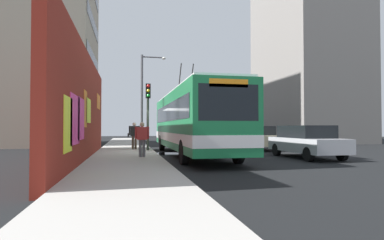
{
  "coord_description": "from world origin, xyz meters",
  "views": [
    {
      "loc": [
        -18.03,
        1.59,
        1.48
      ],
      "look_at": [
        1.87,
        -2.49,
        1.96
      ],
      "focal_mm": 30.12,
      "sensor_mm": 36.0,
      "label": 1
    }
  ],
  "objects_px": {
    "parked_car_champagne": "(257,137)",
    "street_lamp": "(145,93)",
    "traffic_light": "(148,105)",
    "parked_car_black": "(209,134)",
    "pedestrian_at_curb": "(142,137)",
    "parked_car_silver": "(306,141)",
    "parked_car_white": "(227,135)",
    "city_bus": "(192,120)",
    "pedestrian_midblock": "(134,134)"
  },
  "relations": [
    {
      "from": "parked_car_champagne",
      "to": "street_lamp",
      "type": "distance_m",
      "value": 8.89
    },
    {
      "from": "parked_car_champagne",
      "to": "traffic_light",
      "type": "xyz_separation_m",
      "value": [
        -1.43,
        7.35,
        1.96
      ]
    },
    {
      "from": "parked_car_black",
      "to": "pedestrian_at_curb",
      "type": "distance_m",
      "value": 19.94
    },
    {
      "from": "parked_car_black",
      "to": "street_lamp",
      "type": "distance_m",
      "value": 11.86
    },
    {
      "from": "parked_car_black",
      "to": "street_lamp",
      "type": "relative_size",
      "value": 0.61
    },
    {
      "from": "parked_car_silver",
      "to": "parked_car_white",
      "type": "xyz_separation_m",
      "value": [
        12.5,
        0.0,
        -0.0
      ]
    },
    {
      "from": "parked_car_silver",
      "to": "street_lamp",
      "type": "distance_m",
      "value": 12.79
    },
    {
      "from": "city_bus",
      "to": "parked_car_black",
      "type": "relative_size",
      "value": 3.04
    },
    {
      "from": "parked_car_black",
      "to": "pedestrian_midblock",
      "type": "relative_size",
      "value": 2.52
    },
    {
      "from": "parked_car_silver",
      "to": "pedestrian_midblock",
      "type": "height_order",
      "value": "pedestrian_midblock"
    },
    {
      "from": "parked_car_black",
      "to": "traffic_light",
      "type": "relative_size",
      "value": 1.06
    },
    {
      "from": "city_bus",
      "to": "parked_car_white",
      "type": "xyz_separation_m",
      "value": [
        10.1,
        -5.2,
        -1.03
      ]
    },
    {
      "from": "parked_car_black",
      "to": "city_bus",
      "type": "bearing_deg",
      "value": 162.47
    },
    {
      "from": "parked_car_silver",
      "to": "pedestrian_at_curb",
      "type": "distance_m",
      "value": 7.9
    },
    {
      "from": "parked_car_black",
      "to": "pedestrian_midblock",
      "type": "distance_m",
      "value": 15.34
    },
    {
      "from": "parked_car_champagne",
      "to": "street_lamp",
      "type": "bearing_deg",
      "value": 60.99
    },
    {
      "from": "traffic_light",
      "to": "parked_car_silver",
      "type": "bearing_deg",
      "value": -121.97
    },
    {
      "from": "pedestrian_at_curb",
      "to": "parked_car_white",
      "type": "bearing_deg",
      "value": -33.38
    },
    {
      "from": "traffic_light",
      "to": "city_bus",
      "type": "bearing_deg",
      "value": -135.59
    },
    {
      "from": "parked_car_white",
      "to": "parked_car_black",
      "type": "height_order",
      "value": "same"
    },
    {
      "from": "pedestrian_at_curb",
      "to": "traffic_light",
      "type": "height_order",
      "value": "traffic_light"
    },
    {
      "from": "city_bus",
      "to": "parked_car_silver",
      "type": "bearing_deg",
      "value": -114.71
    },
    {
      "from": "parked_car_white",
      "to": "pedestrian_at_curb",
      "type": "relative_size",
      "value": 2.74
    },
    {
      "from": "city_bus",
      "to": "parked_car_champagne",
      "type": "height_order",
      "value": "city_bus"
    },
    {
      "from": "parked_car_champagne",
      "to": "parked_car_white",
      "type": "bearing_deg",
      "value": -0.0
    },
    {
      "from": "parked_car_silver",
      "to": "parked_car_white",
      "type": "height_order",
      "value": "same"
    },
    {
      "from": "parked_car_champagne",
      "to": "parked_car_black",
      "type": "relative_size",
      "value": 1.05
    },
    {
      "from": "parked_car_champagne",
      "to": "parked_car_black",
      "type": "distance_m",
      "value": 12.84
    },
    {
      "from": "pedestrian_at_curb",
      "to": "street_lamp",
      "type": "distance_m",
      "value": 9.97
    },
    {
      "from": "traffic_light",
      "to": "street_lamp",
      "type": "distance_m",
      "value": 5.59
    },
    {
      "from": "pedestrian_midblock",
      "to": "traffic_light",
      "type": "bearing_deg",
      "value": -148.91
    },
    {
      "from": "parked_car_champagne",
      "to": "traffic_light",
      "type": "distance_m",
      "value": 7.74
    },
    {
      "from": "parked_car_silver",
      "to": "parked_car_champagne",
      "type": "relative_size",
      "value": 1.06
    },
    {
      "from": "city_bus",
      "to": "pedestrian_midblock",
      "type": "height_order",
      "value": "city_bus"
    },
    {
      "from": "parked_car_black",
      "to": "pedestrian_at_curb",
      "type": "height_order",
      "value": "pedestrian_at_curb"
    },
    {
      "from": "parked_car_champagne",
      "to": "parked_car_white",
      "type": "relative_size",
      "value": 1.01
    },
    {
      "from": "parked_car_silver",
      "to": "pedestrian_at_curb",
      "type": "relative_size",
      "value": 2.93
    },
    {
      "from": "traffic_light",
      "to": "street_lamp",
      "type": "height_order",
      "value": "street_lamp"
    },
    {
      "from": "parked_car_silver",
      "to": "traffic_light",
      "type": "xyz_separation_m",
      "value": [
        4.59,
        7.35,
        1.95
      ]
    },
    {
      "from": "city_bus",
      "to": "parked_car_black",
      "type": "height_order",
      "value": "city_bus"
    },
    {
      "from": "traffic_light",
      "to": "parked_car_white",
      "type": "bearing_deg",
      "value": -42.9
    },
    {
      "from": "city_bus",
      "to": "parked_car_black",
      "type": "bearing_deg",
      "value": -17.53
    },
    {
      "from": "pedestrian_at_curb",
      "to": "traffic_light",
      "type": "bearing_deg",
      "value": -7.42
    },
    {
      "from": "city_bus",
      "to": "street_lamp",
      "type": "xyz_separation_m",
      "value": [
        7.64,
        2.04,
        2.19
      ]
    },
    {
      "from": "city_bus",
      "to": "street_lamp",
      "type": "bearing_deg",
      "value": 14.96
    },
    {
      "from": "parked_car_white",
      "to": "pedestrian_midblock",
      "type": "height_order",
      "value": "pedestrian_midblock"
    },
    {
      "from": "parked_car_black",
      "to": "traffic_light",
      "type": "height_order",
      "value": "traffic_light"
    },
    {
      "from": "parked_car_black",
      "to": "street_lamp",
      "type": "bearing_deg",
      "value": 140.62
    },
    {
      "from": "parked_car_black",
      "to": "street_lamp",
      "type": "xyz_separation_m",
      "value": [
        -8.82,
        7.24,
        3.23
      ]
    },
    {
      "from": "traffic_light",
      "to": "pedestrian_at_curb",
      "type": "bearing_deg",
      "value": 172.58
    }
  ]
}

